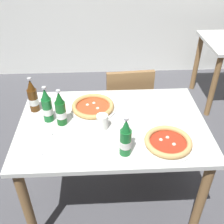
% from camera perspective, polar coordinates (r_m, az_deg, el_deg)
% --- Properties ---
extents(ground_plane, '(8.00, 8.00, 0.00)m').
position_cam_1_polar(ground_plane, '(2.27, 0.07, -17.33)').
color(ground_plane, '#4C4C51').
extents(dining_table_main, '(1.20, 0.80, 0.75)m').
position_cam_1_polar(dining_table_main, '(1.80, 0.08, -5.16)').
color(dining_table_main, silver).
rests_on(dining_table_main, ground_plane).
extents(chair_behind_table, '(0.43, 0.43, 0.85)m').
position_cam_1_polar(chair_behind_table, '(2.39, 3.17, 1.81)').
color(chair_behind_table, olive).
rests_on(chair_behind_table, ground_plane).
extents(pizza_margherita_near, '(0.31, 0.31, 0.04)m').
position_cam_1_polar(pizza_margherita_near, '(1.84, -4.04, 1.10)').
color(pizza_margherita_near, white).
rests_on(pizza_margherita_near, dining_table_main).
extents(pizza_marinara_far, '(0.30, 0.30, 0.04)m').
position_cam_1_polar(pizza_marinara_far, '(1.59, 11.75, -6.30)').
color(pizza_marinara_far, white).
rests_on(pizza_marinara_far, dining_table_main).
extents(beer_bottle_left, '(0.07, 0.07, 0.25)m').
position_cam_1_polar(beer_bottle_left, '(1.70, -10.81, 0.42)').
color(beer_bottle_left, '#14591E').
rests_on(beer_bottle_left, dining_table_main).
extents(beer_bottle_center, '(0.07, 0.07, 0.25)m').
position_cam_1_polar(beer_bottle_center, '(1.86, -16.38, 3.05)').
color(beer_bottle_center, '#512D0F').
rests_on(beer_bottle_center, dining_table_main).
extents(beer_bottle_right, '(0.07, 0.07, 0.25)m').
position_cam_1_polar(beer_bottle_right, '(1.74, -13.56, 1.12)').
color(beer_bottle_right, '#196B2D').
rests_on(beer_bottle_right, dining_table_main).
extents(beer_bottle_extra, '(0.07, 0.07, 0.25)m').
position_cam_1_polar(beer_bottle_extra, '(1.46, 2.89, -5.72)').
color(beer_bottle_extra, '#196B2D').
rests_on(beer_bottle_extra, dining_table_main).
extents(napkin_with_cutlery, '(0.23, 0.23, 0.01)m').
position_cam_1_polar(napkin_with_cutlery, '(1.62, -14.31, -6.65)').
color(napkin_with_cutlery, white).
rests_on(napkin_with_cutlery, dining_table_main).
extents(paper_cup, '(0.07, 0.07, 0.09)m').
position_cam_1_polar(paper_cup, '(1.66, -2.06, -2.05)').
color(paper_cup, white).
rests_on(paper_cup, dining_table_main).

